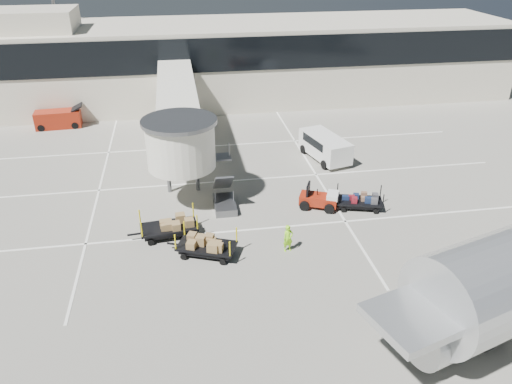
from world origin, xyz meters
TOP-DOWN VIEW (x-y plane):
  - ground at (0.00, 0.00)m, footprint 140.00×140.00m
  - lane_markings at (-0.67, 9.33)m, footprint 40.00×30.00m
  - terminal at (-0.35, 29.94)m, footprint 64.00×12.11m
  - jet_bridge at (-3.97, 12.26)m, footprint 5.70×20.40m
  - baggage_tug at (4.86, 4.10)m, footprint 2.78×2.38m
  - suitcase_cart at (7.44, 3.58)m, footprint 3.76×2.21m
  - box_cart_near at (-3.17, -0.12)m, footprint 4.06×2.73m
  - box_cart_far at (-5.16, 2.07)m, footprint 4.23×2.04m
  - ground_worker at (1.66, -0.59)m, footprint 0.69×0.54m
  - minivan at (7.42, 11.95)m, footprint 3.28×5.47m
  - belt_loader at (-15.12, 23.02)m, footprint 4.46×2.01m

SIDE VIEW (x-z plane):
  - ground at x=0.00m, z-range 0.00..0.00m
  - lane_markings at x=-0.67m, z-range 0.00..0.02m
  - suitcase_cart at x=7.44m, z-range -0.19..1.25m
  - baggage_tug at x=4.86m, z-range -0.22..1.42m
  - box_cart_far at x=-5.16m, z-range -0.20..1.43m
  - box_cart_near at x=-3.17m, z-range -0.15..1.43m
  - belt_loader at x=-15.12m, z-range -0.25..1.85m
  - ground_worker at x=1.66m, z-range 0.00..1.68m
  - minivan at x=7.42m, z-range 0.19..2.13m
  - terminal at x=-0.35m, z-range -3.49..11.71m
  - jet_bridge at x=-3.97m, z-range 1.27..7.30m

